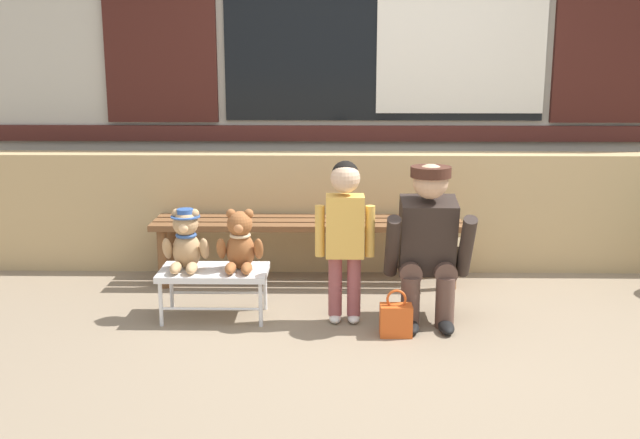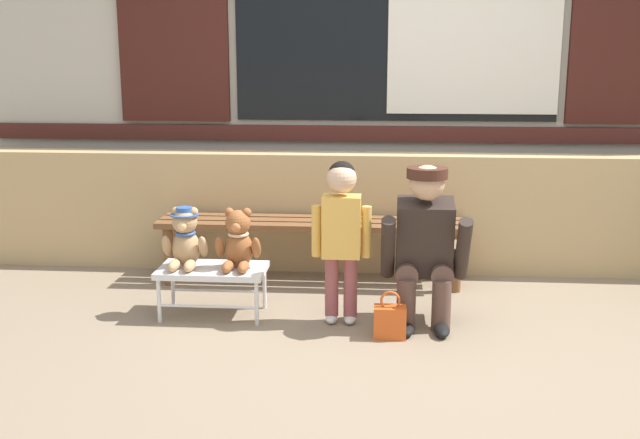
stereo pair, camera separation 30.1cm
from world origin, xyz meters
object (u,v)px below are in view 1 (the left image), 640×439
(teddy_bear_with_hat, at_px, (186,241))
(adult_crouching, at_px, (429,243))
(handbag_on_ground, at_px, (396,319))
(wooden_bench_long, at_px, (307,230))
(small_display_bench, at_px, (214,275))
(child_standing, at_px, (345,224))
(teddy_bear_plain, at_px, (240,243))

(teddy_bear_with_hat, height_order, adult_crouching, adult_crouching)
(adult_crouching, bearing_deg, handbag_on_ground, -132.25)
(wooden_bench_long, xyz_separation_m, handbag_on_ground, (0.53, -1.01, -0.28))
(small_display_bench, relative_size, teddy_bear_with_hat, 1.76)
(child_standing, relative_size, adult_crouching, 1.01)
(wooden_bench_long, distance_m, small_display_bench, 0.91)
(teddy_bear_plain, bearing_deg, handbag_on_ground, -17.60)
(small_display_bench, distance_m, teddy_bear_plain, 0.25)
(small_display_bench, bearing_deg, teddy_bear_plain, 0.51)
(teddy_bear_plain, height_order, child_standing, child_standing)
(teddy_bear_with_hat, bearing_deg, handbag_on_ground, -13.21)
(teddy_bear_plain, xyz_separation_m, child_standing, (0.62, -0.06, 0.13))
(adult_crouching, bearing_deg, small_display_bench, 177.19)
(teddy_bear_plain, distance_m, child_standing, 0.63)
(child_standing, bearing_deg, small_display_bench, 175.91)
(small_display_bench, relative_size, handbag_on_ground, 2.35)
(small_display_bench, xyz_separation_m, adult_crouching, (1.26, -0.06, 0.21))
(teddy_bear_plain, bearing_deg, child_standing, -5.28)
(teddy_bear_plain, distance_m, handbag_on_ground, 1.02)
(adult_crouching, xyz_separation_m, handbag_on_ground, (-0.20, -0.22, -0.38))
(small_display_bench, distance_m, child_standing, 0.84)
(small_display_bench, xyz_separation_m, teddy_bear_plain, (0.16, 0.00, 0.20))
(wooden_bench_long, relative_size, small_display_bench, 3.28)
(small_display_bench, bearing_deg, teddy_bear_with_hat, 179.23)
(teddy_bear_with_hat, relative_size, adult_crouching, 0.38)
(child_standing, bearing_deg, handbag_on_ground, -38.73)
(wooden_bench_long, relative_size, adult_crouching, 2.21)
(wooden_bench_long, bearing_deg, child_standing, -72.77)
(small_display_bench, bearing_deg, wooden_bench_long, 53.59)
(child_standing, bearing_deg, adult_crouching, -0.76)
(teddy_bear_plain, xyz_separation_m, adult_crouching, (1.10, -0.06, 0.02))
(child_standing, relative_size, handbag_on_ground, 3.52)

